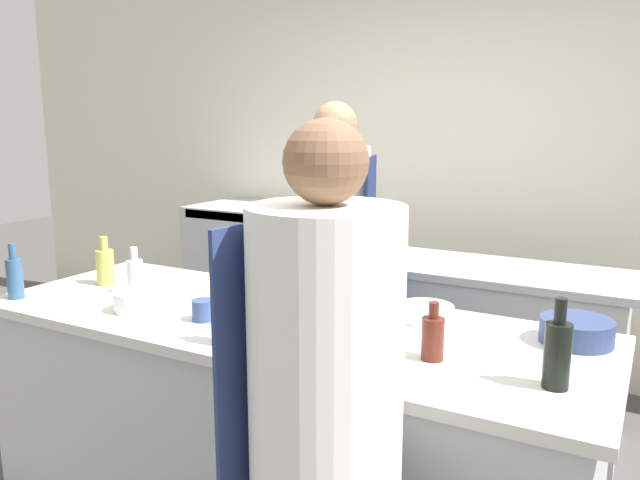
{
  "coord_description": "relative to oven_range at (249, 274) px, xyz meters",
  "views": [
    {
      "loc": [
        1.27,
        -1.96,
        1.66
      ],
      "look_at": [
        0.0,
        0.35,
        1.15
      ],
      "focal_mm": 35.0,
      "sensor_mm": 36.0,
      "label": 1
    }
  ],
  "objects": [
    {
      "name": "chef_at_prep_near",
      "position": [
        2.0,
        -2.5,
        0.31
      ],
      "size": [
        0.39,
        0.38,
        1.67
      ],
      "rotation": [
        0.0,
        0.0,
        1.49
      ],
      "color": "black",
      "rests_on": "ground_plane"
    },
    {
      "name": "bowl_ceramic_blue",
      "position": [
        0.84,
        -1.94,
        0.42
      ],
      "size": [
        0.2,
        0.2,
        0.08
      ],
      "color": "white",
      "rests_on": "prep_counter"
    },
    {
      "name": "bottle_olive_oil",
      "position": [
        2.06,
        -1.87,
        0.46
      ],
      "size": [
        0.07,
        0.07,
        0.19
      ],
      "color": "#5B2319",
      "rests_on": "prep_counter"
    },
    {
      "name": "pass_counter",
      "position": [
        1.54,
        -0.5,
        -0.07
      ],
      "size": [
        2.16,
        0.6,
        0.9
      ],
      "color": "#B7BABC",
      "rests_on": "ground_plane"
    },
    {
      "name": "prep_counter",
      "position": [
        1.38,
        -1.76,
        -0.07
      ],
      "size": [
        2.48,
        0.89,
        0.9
      ],
      "color": "#B7BABC",
      "rests_on": "ground_plane"
    },
    {
      "name": "bowl_mixing_large",
      "position": [
        1.9,
        -1.5,
        0.41
      ],
      "size": [
        0.22,
        0.22,
        0.06
      ],
      "color": "white",
      "rests_on": "prep_counter"
    },
    {
      "name": "cup",
      "position": [
        1.15,
        -1.92,
        0.42
      ],
      "size": [
        0.08,
        0.08,
        0.08
      ],
      "color": "#33477F",
      "rests_on": "prep_counter"
    },
    {
      "name": "bowl_prep_small",
      "position": [
        1.42,
        -1.5,
        0.41
      ],
      "size": [
        0.17,
        0.17,
        0.07
      ],
      "color": "tan",
      "rests_on": "prep_counter"
    },
    {
      "name": "oven_range",
      "position": [
        0.0,
        0.0,
        0.0
      ],
      "size": [
        0.74,
        0.64,
        1.04
      ],
      "color": "#B7BABC",
      "rests_on": "ground_plane"
    },
    {
      "name": "chef_at_stove",
      "position": [
        1.26,
        -1.03,
        0.36
      ],
      "size": [
        0.39,
        0.38,
        1.75
      ],
      "rotation": [
        0.0,
        0.0,
        -1.27
      ],
      "color": "black",
      "rests_on": "ground_plane"
    },
    {
      "name": "bowl_wooden_salad",
      "position": [
        2.44,
        -1.49,
        0.42
      ],
      "size": [
        0.25,
        0.25,
        0.09
      ],
      "color": "navy",
      "rests_on": "prep_counter"
    },
    {
      "name": "bottle_vinegar",
      "position": [
        0.25,
        -2.07,
        0.48
      ],
      "size": [
        0.07,
        0.07,
        0.24
      ],
      "color": "#2D5175",
      "rests_on": "prep_counter"
    },
    {
      "name": "bottle_sauce",
      "position": [
        2.44,
        -1.91,
        0.49
      ],
      "size": [
        0.08,
        0.08,
        0.27
      ],
      "color": "black",
      "rests_on": "prep_counter"
    },
    {
      "name": "wall_back",
      "position": [
        1.38,
        0.37,
        0.88
      ],
      "size": [
        8.0,
        0.06,
        2.8
      ],
      "color": "silver",
      "rests_on": "ground_plane"
    },
    {
      "name": "bottle_water",
      "position": [
        0.41,
        -1.72,
        0.47
      ],
      "size": [
        0.08,
        0.08,
        0.23
      ],
      "color": "#B2A84C",
      "rests_on": "prep_counter"
    },
    {
      "name": "bottle_cooking_oil",
      "position": [
        0.65,
        -1.77,
        0.46
      ],
      "size": [
        0.07,
        0.07,
        0.21
      ],
      "color": "silver",
      "rests_on": "prep_counter"
    },
    {
      "name": "bottle_wine",
      "position": [
        1.39,
        -2.08,
        0.47
      ],
      "size": [
        0.07,
        0.07,
        0.23
      ],
      "color": "#19471E",
      "rests_on": "prep_counter"
    }
  ]
}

